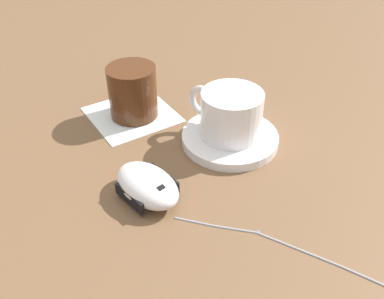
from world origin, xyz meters
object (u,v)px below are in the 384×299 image
at_px(saucer, 230,138).
at_px(computer_mouse, 147,185).
at_px(drinking_glass, 133,92).
at_px(coffee_cup, 230,113).

height_order(saucer, computer_mouse, computer_mouse).
relative_size(saucer, drinking_glass, 1.74).
distance_m(computer_mouse, drinking_glass, 0.20).
xyz_separation_m(coffee_cup, drinking_glass, (0.07, -0.15, -0.00)).
bearing_deg(computer_mouse, saucer, -174.91).
bearing_deg(drinking_glass, coffee_cup, 113.53).
distance_m(saucer, computer_mouse, 0.16).
bearing_deg(coffee_cup, drinking_glass, -66.47).
relative_size(coffee_cup, computer_mouse, 1.18).
xyz_separation_m(saucer, coffee_cup, (-0.00, -0.00, 0.04)).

